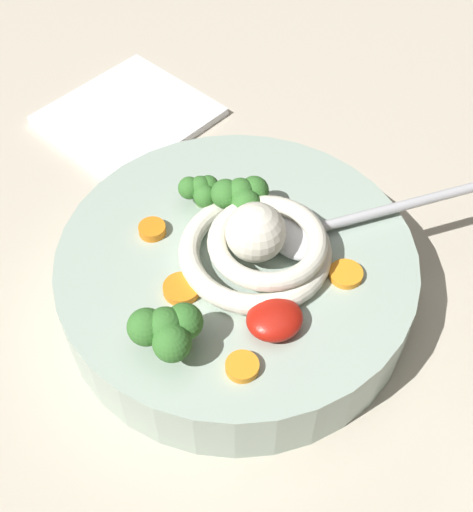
{
  "coord_description": "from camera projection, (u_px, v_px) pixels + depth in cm",
  "views": [
    {
      "loc": [
        -11.85,
        -29.19,
        47.48
      ],
      "look_at": [
        -0.05,
        -0.12,
        9.15
      ],
      "focal_mm": 47.2,
      "sensor_mm": 36.0,
      "label": 1
    }
  ],
  "objects": [
    {
      "name": "carrot_slice_rear",
      "position": [
        242.0,
        367.0,
        0.43
      ],
      "size": [
        2.21,
        2.21,
        0.61
      ],
      "primitive_type": "cylinder",
      "color": "orange",
      "rests_on": "soup_bowl"
    },
    {
      "name": "table_slab",
      "position": [
        236.0,
        310.0,
        0.55
      ],
      "size": [
        109.6,
        109.6,
        3.93
      ],
      "primitive_type": "cube",
      "color": "#BCB29E",
      "rests_on": "ground"
    },
    {
      "name": "broccoli_floret_far",
      "position": [
        241.0,
        196.0,
        0.5
      ],
      "size": [
        4.42,
        3.81,
        3.5
      ],
      "color": "#7A9E60",
      "rests_on": "soup_bowl"
    },
    {
      "name": "soup_spoon",
      "position": [
        314.0,
        229.0,
        0.5
      ],
      "size": [
        17.37,
        6.24,
        1.6
      ],
      "rotation": [
        0.0,
        0.0,
        6.23
      ],
      "color": "#B7B7BC",
      "rests_on": "soup_bowl"
    },
    {
      "name": "chili_sauce_dollop",
      "position": [
        269.0,
        321.0,
        0.45
      ],
      "size": [
        3.9,
        3.51,
        1.76
      ],
      "primitive_type": "ellipsoid",
      "color": "#B2190F",
      "rests_on": "soup_bowl"
    },
    {
      "name": "broccoli_floret_front",
      "position": [
        167.0,
        330.0,
        0.43
      ],
      "size": [
        4.88,
        4.2,
        3.86
      ],
      "color": "#7A9E60",
      "rests_on": "soup_bowl"
    },
    {
      "name": "carrot_slice_beside_noodles",
      "position": [
        182.0,
        289.0,
        0.47
      ],
      "size": [
        2.63,
        2.63,
        0.62
      ],
      "primitive_type": "cylinder",
      "color": "orange",
      "rests_on": "soup_bowl"
    },
    {
      "name": "noodle_pile",
      "position": [
        259.0,
        244.0,
        0.48
      ],
      "size": [
        12.31,
        12.07,
        4.95
      ],
      "color": "silver",
      "rests_on": "soup_bowl"
    },
    {
      "name": "broccoli_floret_beside_chili",
      "position": [
        201.0,
        190.0,
        0.51
      ],
      "size": [
        3.45,
        2.97,
        2.73
      ],
      "color": "#7A9E60",
      "rests_on": "soup_bowl"
    },
    {
      "name": "carrot_slice_right",
      "position": [
        346.0,
        274.0,
        0.48
      ],
      "size": [
        2.44,
        2.44,
        0.52
      ],
      "primitive_type": "cylinder",
      "color": "orange",
      "rests_on": "soup_bowl"
    },
    {
      "name": "carrot_slice_center",
      "position": [
        152.0,
        229.0,
        0.51
      ],
      "size": [
        2.06,
        2.06,
        0.72
      ],
      "primitive_type": "cylinder",
      "color": "orange",
      "rests_on": "soup_bowl"
    },
    {
      "name": "soup_bowl",
      "position": [
        236.0,
        277.0,
        0.51
      ],
      "size": [
        26.9,
        26.9,
        5.22
      ],
      "color": "#9EB2A3",
      "rests_on": "table_slab"
    },
    {
      "name": "folded_napkin",
      "position": [
        129.0,
        116.0,
        0.67
      ],
      "size": [
        18.99,
        18.64,
        0.8
      ],
      "primitive_type": "cube",
      "rotation": [
        0.0,
        0.0,
        0.44
      ],
      "color": "white",
      "rests_on": "table_slab"
    }
  ]
}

